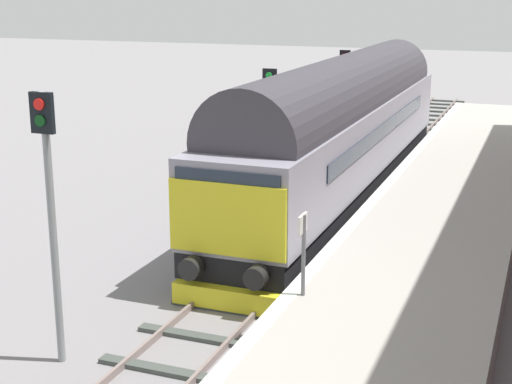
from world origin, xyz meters
The scene contains 8 objects.
ground_plane centered at (0.00, 0.00, 0.00)m, with size 140.00×140.00×0.00m, color gray.
track_main centered at (0.00, 0.00, 0.06)m, with size 2.50×60.00×0.15m.
station_platform centered at (3.60, 0.00, 0.50)m, with size 4.00×44.00×1.01m.
diesel_locomotive centered at (0.00, 5.03, 2.49)m, with size 2.74×19.06×4.68m.
signal_post_near centered at (-1.94, -7.61, 3.09)m, with size 0.44×0.22×5.02m.
signal_post_mid centered at (-1.94, 3.61, 2.85)m, with size 0.44×0.22×4.36m.
signal_post_far centered at (-1.94, 12.60, 2.75)m, with size 0.44×0.22×4.26m.
platform_number_sign centered at (1.99, -5.25, 2.09)m, with size 0.10×0.44×1.60m.
Camera 1 is at (6.10, -18.34, 6.72)m, focal length 53.59 mm.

